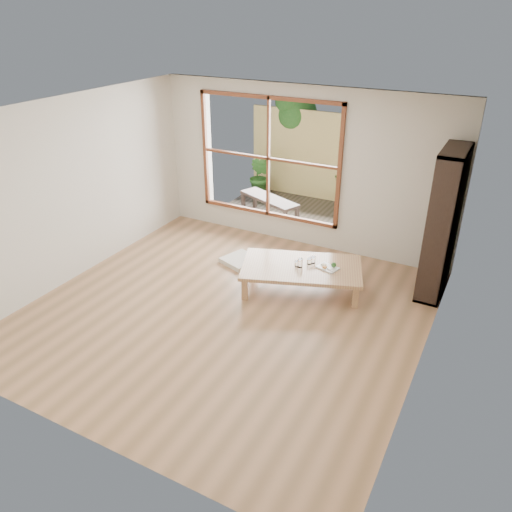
{
  "coord_description": "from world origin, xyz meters",
  "views": [
    {
      "loc": [
        2.97,
        -4.78,
        3.71
      ],
      "look_at": [
        0.09,
        0.67,
        0.55
      ],
      "focal_mm": 35.0,
      "sensor_mm": 36.0,
      "label": 1
    }
  ],
  "objects_px": {
    "low_table": "(302,269)",
    "bookshelf": "(443,224)",
    "garden_bench": "(269,201)",
    "food_tray": "(329,267)"
  },
  "relations": [
    {
      "from": "low_table",
      "to": "bookshelf",
      "type": "distance_m",
      "value": 2.0
    },
    {
      "from": "low_table",
      "to": "garden_bench",
      "type": "height_order",
      "value": "garden_bench"
    },
    {
      "from": "bookshelf",
      "to": "food_tray",
      "type": "xyz_separation_m",
      "value": [
        -1.31,
        -0.73,
        -0.64
      ]
    },
    {
      "from": "bookshelf",
      "to": "food_tray",
      "type": "height_order",
      "value": "bookshelf"
    },
    {
      "from": "low_table",
      "to": "garden_bench",
      "type": "relative_size",
      "value": 1.42
    },
    {
      "from": "food_tray",
      "to": "garden_bench",
      "type": "height_order",
      "value": "food_tray"
    },
    {
      "from": "bookshelf",
      "to": "garden_bench",
      "type": "height_order",
      "value": "bookshelf"
    },
    {
      "from": "bookshelf",
      "to": "low_table",
      "type": "bearing_deg",
      "value": -153.16
    },
    {
      "from": "food_tray",
      "to": "bookshelf",
      "type": "bearing_deg",
      "value": 45.59
    },
    {
      "from": "garden_bench",
      "to": "bookshelf",
      "type": "bearing_deg",
      "value": 1.76
    }
  ]
}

